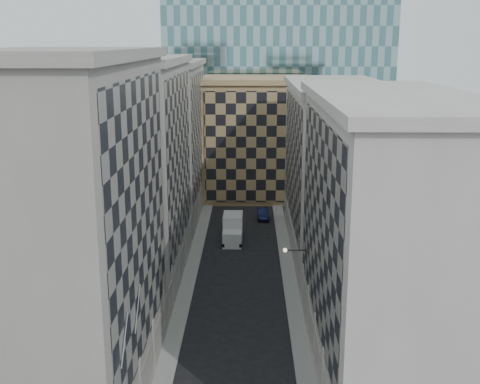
# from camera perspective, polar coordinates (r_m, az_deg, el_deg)

# --- Properties ---
(sidewalk_west) EXTENTS (1.50, 100.00, 0.15)m
(sidewalk_west) POSITION_cam_1_polar(r_m,az_deg,el_deg) (61.54, -5.06, -8.97)
(sidewalk_west) COLOR gray
(sidewalk_west) RESTS_ON ground
(sidewalk_east) EXTENTS (1.50, 100.00, 0.15)m
(sidewalk_east) POSITION_cam_1_polar(r_m,az_deg,el_deg) (61.37, 4.86, -9.03)
(sidewalk_east) COLOR gray
(sidewalk_east) RESTS_ON ground
(bldg_left_a) EXTENTS (10.80, 22.80, 23.70)m
(bldg_left_a) POSITION_cam_1_polar(r_m,az_deg,el_deg) (41.04, -16.02, -3.90)
(bldg_left_a) COLOR gray
(bldg_left_a) RESTS_ON ground
(bldg_left_b) EXTENTS (10.80, 22.80, 22.70)m
(bldg_left_b) POSITION_cam_1_polar(r_m,az_deg,el_deg) (61.83, -10.20, 1.92)
(bldg_left_b) COLOR gray
(bldg_left_b) RESTS_ON ground
(bldg_left_c) EXTENTS (10.80, 22.80, 21.70)m
(bldg_left_c) POSITION_cam_1_polar(r_m,az_deg,el_deg) (83.24, -7.33, 4.78)
(bldg_left_c) COLOR gray
(bldg_left_c) RESTS_ON ground
(bldg_right_a) EXTENTS (10.80, 26.80, 20.70)m
(bldg_right_a) POSITION_cam_1_polar(r_m,az_deg,el_deg) (44.65, 13.67, -4.32)
(bldg_right_a) COLOR #B0ABA2
(bldg_right_a) RESTS_ON ground
(bldg_right_b) EXTENTS (10.80, 28.80, 19.70)m
(bldg_right_b) POSITION_cam_1_polar(r_m,az_deg,el_deg) (70.48, 8.96, 2.23)
(bldg_right_b) COLOR #B0ABA2
(bldg_right_b) RESTS_ON ground
(tan_block) EXTENTS (16.80, 14.80, 18.80)m
(tan_block) POSITION_cam_1_polar(r_m,az_deg,el_deg) (95.35, 1.51, 5.21)
(tan_block) COLOR #9D7E53
(tan_block) RESTS_ON ground
(church_tower) EXTENTS (7.20, 7.20, 51.50)m
(church_tower) POSITION_cam_1_polar(r_m,az_deg,el_deg) (108.36, 0.40, 15.57)
(church_tower) COLOR #2A2520
(church_tower) RESTS_ON ground
(flagpoles_left) EXTENTS (0.10, 6.33, 2.33)m
(flagpoles_left) POSITION_cam_1_polar(r_m,az_deg,el_deg) (36.76, -10.26, -12.15)
(flagpoles_left) COLOR gray
(flagpoles_left) RESTS_ON ground
(bracket_lamp) EXTENTS (1.98, 0.36, 0.36)m
(bracket_lamp) POSITION_cam_1_polar(r_m,az_deg,el_deg) (53.51, 4.49, -5.52)
(bracket_lamp) COLOR black
(bracket_lamp) RESTS_ON ground
(box_truck) EXTENTS (2.45, 5.93, 3.24)m
(box_truck) POSITION_cam_1_polar(r_m,az_deg,el_deg) (74.66, -0.69, -3.63)
(box_truck) COLOR silver
(box_truck) RESTS_ON ground
(dark_car) EXTENTS (1.68, 4.50, 1.47)m
(dark_car) POSITION_cam_1_polar(r_m,az_deg,el_deg) (84.20, 2.19, -2.05)
(dark_car) COLOR #0F1537
(dark_car) RESTS_ON ground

